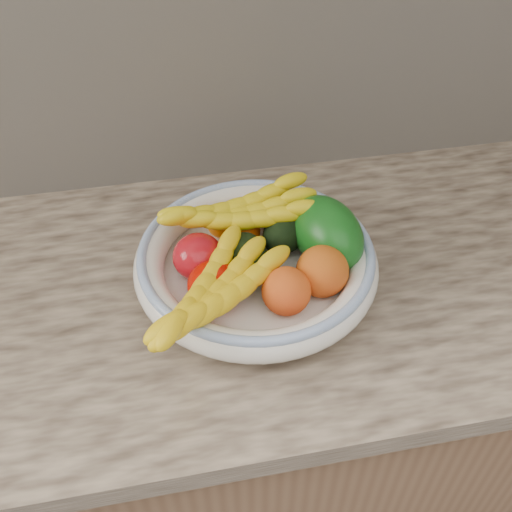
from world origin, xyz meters
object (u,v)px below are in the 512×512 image
at_px(green_mango, 326,233).
at_px(banana_bunch_front, 214,297).
at_px(banana_bunch_back, 239,216).
at_px(fruit_bowl, 256,261).

bearing_deg(green_mango, banana_bunch_front, -167.86).
distance_m(green_mango, banana_bunch_back, 0.14).
relative_size(fruit_bowl, banana_bunch_front, 1.36).
relative_size(banana_bunch_back, banana_bunch_front, 0.97).
xyz_separation_m(fruit_bowl, banana_bunch_back, (-0.01, 0.07, 0.04)).
height_order(green_mango, banana_bunch_back, green_mango).
bearing_deg(fruit_bowl, green_mango, 7.08).
distance_m(fruit_bowl, banana_bunch_front, 0.13).
relative_size(fruit_bowl, green_mango, 2.54).
xyz_separation_m(banana_bunch_back, banana_bunch_front, (-0.06, -0.16, -0.01)).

